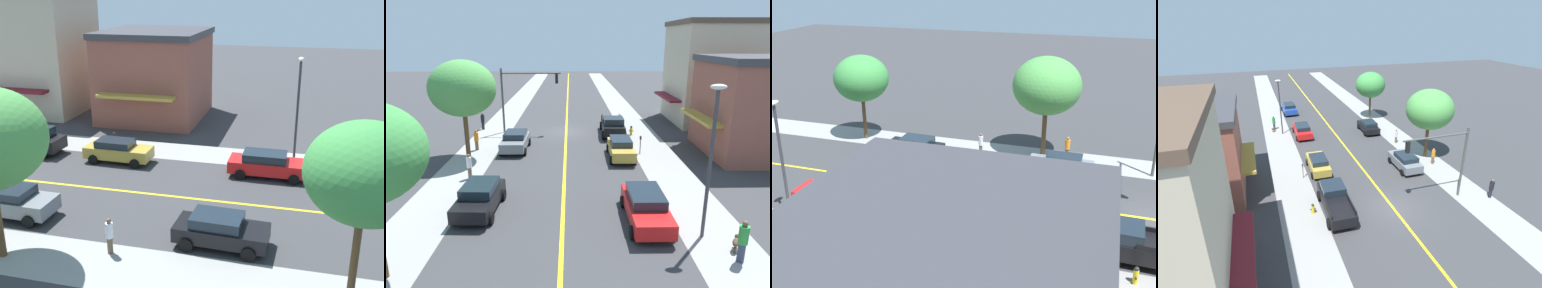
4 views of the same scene
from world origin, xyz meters
TOP-DOWN VIEW (x-y plane):
  - sidewalk_right at (7.12, 0.00)m, footprint 3.28×126.00m
  - street_tree_left_near at (6.71, 22.02)m, footprint 4.28×4.28m
  - street_tree_right_corner at (7.49, 7.63)m, footprint 4.88×4.88m
  - fire_hydrant at (-6.23, 1.31)m, footprint 0.44×0.24m
  - parking_meter at (-5.96, 7.09)m, footprint 0.12×0.18m
  - street_lamp at (-6.48, 19.39)m, footprint 0.70×0.36m
  - red_sedan_left_curb at (-4.14, 17.90)m, footprint 2.08×4.81m
  - gold_sedan_left_curb at (-4.28, 8.08)m, footprint 2.00×4.43m
  - black_sedan_right_curb at (4.38, 16.60)m, footprint 2.19×4.25m
  - grey_sedan_right_curb at (4.10, 5.90)m, footprint 2.14×4.27m
  - black_pickup_truck at (-4.45, 1.21)m, footprint 2.37×5.59m
  - pedestrian_white_shirt at (6.17, 12.07)m, footprint 0.33×0.33m
  - pedestrian_orange_shirt at (7.30, 5.84)m, footprint 0.37×0.37m

SIDE VIEW (x-z plane):
  - sidewalk_right at x=7.12m, z-range 0.00..0.01m
  - fire_hydrant at x=-6.23m, z-range 0.00..0.87m
  - black_sedan_right_curb at x=4.38m, z-range 0.04..1.53m
  - gold_sedan_left_curb at x=-4.28m, z-range 0.04..1.55m
  - grey_sedan_right_curb at x=4.10m, z-range 0.04..1.57m
  - red_sedan_left_curb at x=-4.14m, z-range 0.04..1.58m
  - pedestrian_white_shirt at x=6.17m, z-range 0.05..1.73m
  - pedestrian_orange_shirt at x=7.30m, z-range 0.04..1.77m
  - black_pickup_truck at x=-4.45m, z-range 0.01..1.86m
  - parking_meter at x=-5.96m, z-range 0.23..1.67m
  - street_lamp at x=-6.48m, z-range 0.78..7.79m
  - street_tree_left_near at x=6.71m, z-range 1.57..8.38m
  - street_tree_right_corner at x=7.49m, z-range 1.61..9.00m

